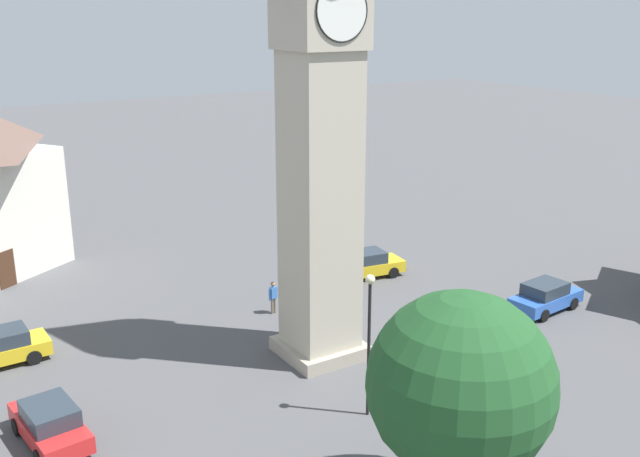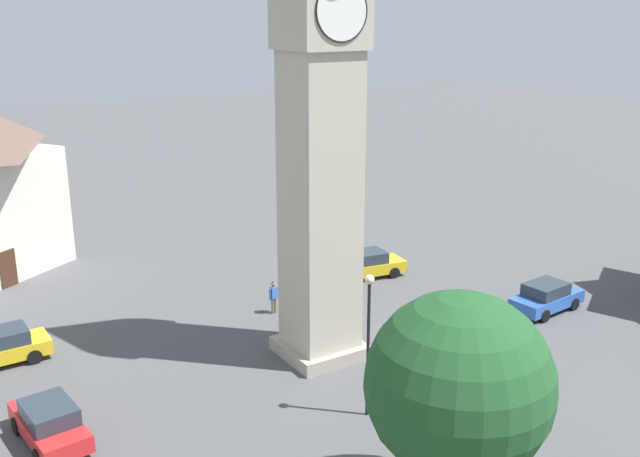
{
  "view_description": "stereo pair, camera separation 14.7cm",
  "coord_description": "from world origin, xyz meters",
  "px_view_note": "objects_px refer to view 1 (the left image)",
  "views": [
    {
      "loc": [
        -15.69,
        -24.72,
        14.69
      ],
      "look_at": [
        0.0,
        0.0,
        5.86
      ],
      "focal_mm": 40.56,
      "sensor_mm": 36.0,
      "label": 1
    },
    {
      "loc": [
        -15.56,
        -24.8,
        14.69
      ],
      "look_at": [
        0.0,
        0.0,
        5.86
      ],
      "focal_mm": 40.56,
      "sensor_mm": 36.0,
      "label": 2
    }
  ],
  "objects_px": {
    "clock_tower": "(320,37)",
    "car_black_far": "(473,346)",
    "pedestrian": "(273,295)",
    "car_blue_kerb": "(367,264)",
    "car_red_corner": "(546,297)",
    "lamp_post": "(369,324)",
    "car_white_side": "(50,423)",
    "tree": "(460,385)"
  },
  "relations": [
    {
      "from": "pedestrian",
      "to": "tree",
      "type": "height_order",
      "value": "tree"
    },
    {
      "from": "clock_tower",
      "to": "lamp_post",
      "type": "height_order",
      "value": "clock_tower"
    },
    {
      "from": "car_white_side",
      "to": "clock_tower",
      "type": "bearing_deg",
      "value": 3.53
    },
    {
      "from": "car_red_corner",
      "to": "pedestrian",
      "type": "bearing_deg",
      "value": 149.05
    },
    {
      "from": "lamp_post",
      "to": "pedestrian",
      "type": "bearing_deg",
      "value": 81.05
    },
    {
      "from": "car_blue_kerb",
      "to": "car_red_corner",
      "type": "xyz_separation_m",
      "value": [
        4.76,
        -8.87,
        0.0
      ]
    },
    {
      "from": "car_white_side",
      "to": "car_blue_kerb",
      "type": "bearing_deg",
      "value": 21.38
    },
    {
      "from": "car_white_side",
      "to": "car_red_corner",
      "type": "bearing_deg",
      "value": -3.12
    },
    {
      "from": "car_blue_kerb",
      "to": "car_white_side",
      "type": "bearing_deg",
      "value": -158.62
    },
    {
      "from": "clock_tower",
      "to": "car_white_side",
      "type": "height_order",
      "value": "clock_tower"
    },
    {
      "from": "car_red_corner",
      "to": "car_white_side",
      "type": "relative_size",
      "value": 1.0
    },
    {
      "from": "car_red_corner",
      "to": "pedestrian",
      "type": "distance_m",
      "value": 13.86
    },
    {
      "from": "clock_tower",
      "to": "car_red_corner",
      "type": "height_order",
      "value": "clock_tower"
    },
    {
      "from": "pedestrian",
      "to": "lamp_post",
      "type": "relative_size",
      "value": 0.3
    },
    {
      "from": "car_blue_kerb",
      "to": "car_black_far",
      "type": "distance_m",
      "value": 11.31
    },
    {
      "from": "clock_tower",
      "to": "car_blue_kerb",
      "type": "xyz_separation_m",
      "value": [
        7.56,
        6.83,
        -12.94
      ]
    },
    {
      "from": "pedestrian",
      "to": "tree",
      "type": "relative_size",
      "value": 0.23
    },
    {
      "from": "clock_tower",
      "to": "pedestrian",
      "type": "bearing_deg",
      "value": 85.08
    },
    {
      "from": "car_red_corner",
      "to": "clock_tower",
      "type": "bearing_deg",
      "value": 170.62
    },
    {
      "from": "car_blue_kerb",
      "to": "lamp_post",
      "type": "distance_m",
      "value": 15.19
    },
    {
      "from": "car_red_corner",
      "to": "tree",
      "type": "height_order",
      "value": "tree"
    },
    {
      "from": "clock_tower",
      "to": "car_black_far",
      "type": "xyz_separation_m",
      "value": [
        5.19,
        -4.23,
        -12.94
      ]
    },
    {
      "from": "car_blue_kerb",
      "to": "car_black_far",
      "type": "height_order",
      "value": "same"
    },
    {
      "from": "car_red_corner",
      "to": "lamp_post",
      "type": "height_order",
      "value": "lamp_post"
    },
    {
      "from": "car_black_far",
      "to": "car_white_side",
      "type": "bearing_deg",
      "value": 168.31
    },
    {
      "from": "car_blue_kerb",
      "to": "tree",
      "type": "height_order",
      "value": "tree"
    },
    {
      "from": "car_red_corner",
      "to": "lamp_post",
      "type": "relative_size",
      "value": 0.76
    },
    {
      "from": "car_black_far",
      "to": "lamp_post",
      "type": "bearing_deg",
      "value": -171.04
    },
    {
      "from": "car_black_far",
      "to": "pedestrian",
      "type": "xyz_separation_m",
      "value": [
        -4.75,
        9.32,
        0.25
      ]
    },
    {
      "from": "clock_tower",
      "to": "car_black_far",
      "type": "distance_m",
      "value": 14.57
    },
    {
      "from": "car_blue_kerb",
      "to": "car_white_side",
      "type": "relative_size",
      "value": 1.01
    },
    {
      "from": "car_white_side",
      "to": "tree",
      "type": "height_order",
      "value": "tree"
    },
    {
      "from": "car_blue_kerb",
      "to": "car_white_side",
      "type": "height_order",
      "value": "same"
    },
    {
      "from": "tree",
      "to": "car_blue_kerb",
      "type": "bearing_deg",
      "value": 61.17
    },
    {
      "from": "clock_tower",
      "to": "car_black_far",
      "type": "bearing_deg",
      "value": -39.16
    },
    {
      "from": "pedestrian",
      "to": "tree",
      "type": "bearing_deg",
      "value": -99.94
    },
    {
      "from": "pedestrian",
      "to": "tree",
      "type": "distance_m",
      "value": 17.02
    },
    {
      "from": "pedestrian",
      "to": "car_red_corner",
      "type": "bearing_deg",
      "value": -30.95
    },
    {
      "from": "clock_tower",
      "to": "car_black_far",
      "type": "height_order",
      "value": "clock_tower"
    },
    {
      "from": "car_white_side",
      "to": "lamp_post",
      "type": "bearing_deg",
      "value": -23.11
    },
    {
      "from": "car_red_corner",
      "to": "car_white_side",
      "type": "bearing_deg",
      "value": 176.88
    },
    {
      "from": "car_black_far",
      "to": "pedestrian",
      "type": "bearing_deg",
      "value": 117.02
    }
  ]
}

